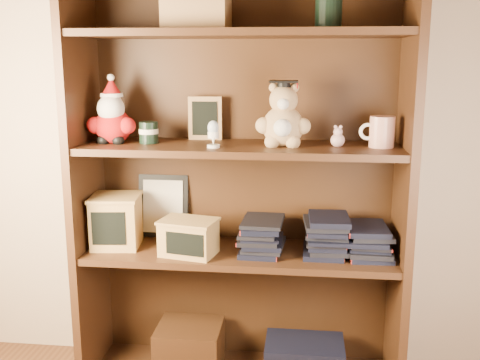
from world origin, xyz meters
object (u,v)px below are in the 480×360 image
at_px(bookcase, 241,188).
at_px(grad_teddy_bear, 283,121).
at_px(teacher_mug, 381,132).
at_px(treats_box, 116,221).

distance_m(bookcase, grad_teddy_bear, 0.31).
relative_size(grad_teddy_bear, teacher_mug, 1.93).
xyz_separation_m(bookcase, grad_teddy_bear, (0.16, -0.06, 0.26)).
height_order(grad_teddy_bear, teacher_mug, grad_teddy_bear).
distance_m(grad_teddy_bear, teacher_mug, 0.34).
bearing_deg(grad_teddy_bear, bookcase, 159.76).
height_order(teacher_mug, treats_box, teacher_mug).
height_order(grad_teddy_bear, treats_box, grad_teddy_bear).
bearing_deg(bookcase, treats_box, -173.77).
height_order(bookcase, teacher_mug, bookcase).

